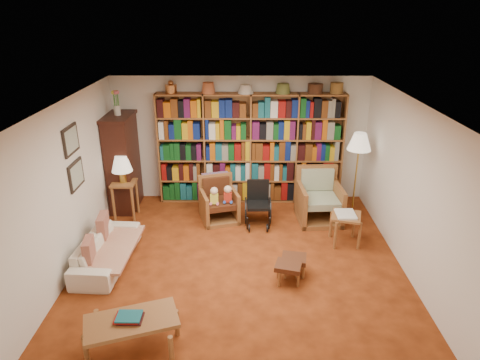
{
  "coord_description": "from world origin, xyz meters",
  "views": [
    {
      "loc": [
        0.05,
        -5.71,
        3.74
      ],
      "look_at": [
        0.01,
        0.6,
        1.15
      ],
      "focal_mm": 32.0,
      "sensor_mm": 36.0,
      "label": 1
    }
  ],
  "objects_px": {
    "footstool_a": "(294,260)",
    "coffee_table": "(132,323)",
    "armchair_leather": "(219,201)",
    "floor_lamp": "(359,145)",
    "wheelchair": "(258,205)",
    "sofa": "(107,250)",
    "armchair_sage": "(319,200)",
    "side_table_papers": "(346,220)",
    "side_table_lamp": "(125,192)",
    "footstool_b": "(288,267)"
  },
  "relations": [
    {
      "from": "side_table_lamp",
      "to": "armchair_sage",
      "type": "bearing_deg",
      "value": -0.38
    },
    {
      "from": "side_table_lamp",
      "to": "side_table_papers",
      "type": "distance_m",
      "value": 4.03
    },
    {
      "from": "side_table_lamp",
      "to": "armchair_leather",
      "type": "height_order",
      "value": "armchair_leather"
    },
    {
      "from": "armchair_leather",
      "to": "coffee_table",
      "type": "xyz_separation_m",
      "value": [
        -0.83,
        -3.33,
        0.02
      ]
    },
    {
      "from": "side_table_lamp",
      "to": "coffee_table",
      "type": "bearing_deg",
      "value": -74.52
    },
    {
      "from": "footstool_b",
      "to": "wheelchair",
      "type": "bearing_deg",
      "value": 101.86
    },
    {
      "from": "wheelchair",
      "to": "coffee_table",
      "type": "height_order",
      "value": "wheelchair"
    },
    {
      "from": "armchair_sage",
      "to": "coffee_table",
      "type": "distance_m",
      "value": 4.28
    },
    {
      "from": "armchair_leather",
      "to": "footstool_b",
      "type": "relative_size",
      "value": 1.97
    },
    {
      "from": "floor_lamp",
      "to": "footstool_a",
      "type": "bearing_deg",
      "value": -124.06
    },
    {
      "from": "coffee_table",
      "to": "side_table_papers",
      "type": "bearing_deg",
      "value": 39.09
    },
    {
      "from": "side_table_papers",
      "to": "coffee_table",
      "type": "xyz_separation_m",
      "value": [
        -2.98,
        -2.42,
        -0.08
      ]
    },
    {
      "from": "side_table_lamp",
      "to": "armchair_sage",
      "type": "xyz_separation_m",
      "value": [
        3.62,
        -0.02,
        -0.15
      ]
    },
    {
      "from": "coffee_table",
      "to": "armchair_leather",
      "type": "bearing_deg",
      "value": 75.94
    },
    {
      "from": "sofa",
      "to": "side_table_papers",
      "type": "distance_m",
      "value": 3.88
    },
    {
      "from": "floor_lamp",
      "to": "footstool_a",
      "type": "relative_size",
      "value": 4.03
    },
    {
      "from": "floor_lamp",
      "to": "coffee_table",
      "type": "height_order",
      "value": "floor_lamp"
    },
    {
      "from": "armchair_sage",
      "to": "wheelchair",
      "type": "xyz_separation_m",
      "value": [
        -1.14,
        -0.22,
        0.0
      ]
    },
    {
      "from": "side_table_lamp",
      "to": "floor_lamp",
      "type": "relative_size",
      "value": 0.44
    },
    {
      "from": "wheelchair",
      "to": "sofa",
      "type": "bearing_deg",
      "value": -150.52
    },
    {
      "from": "sofa",
      "to": "wheelchair",
      "type": "xyz_separation_m",
      "value": [
        2.38,
        1.34,
        0.14
      ]
    },
    {
      "from": "sofa",
      "to": "armchair_leather",
      "type": "xyz_separation_m",
      "value": [
        1.67,
        1.55,
        0.11
      ]
    },
    {
      "from": "footstool_a",
      "to": "coffee_table",
      "type": "xyz_separation_m",
      "value": [
        -2.03,
        -1.5,
        0.11
      ]
    },
    {
      "from": "footstool_a",
      "to": "footstool_b",
      "type": "distance_m",
      "value": 0.23
    },
    {
      "from": "side_table_papers",
      "to": "footstool_b",
      "type": "height_order",
      "value": "side_table_papers"
    },
    {
      "from": "armchair_sage",
      "to": "floor_lamp",
      "type": "xyz_separation_m",
      "value": [
        0.68,
        0.14,
        1.03
      ]
    },
    {
      "from": "footstool_a",
      "to": "armchair_sage",
      "type": "bearing_deg",
      "value": 70.41
    },
    {
      "from": "floor_lamp",
      "to": "coffee_table",
      "type": "bearing_deg",
      "value": -134.05
    },
    {
      "from": "footstool_a",
      "to": "floor_lamp",
      "type": "bearing_deg",
      "value": 55.94
    },
    {
      "from": "coffee_table",
      "to": "wheelchair",
      "type": "bearing_deg",
      "value": 63.66
    },
    {
      "from": "armchair_leather",
      "to": "footstool_a",
      "type": "xyz_separation_m",
      "value": [
        1.2,
        -1.83,
        -0.09
      ]
    },
    {
      "from": "coffee_table",
      "to": "footstool_b",
      "type": "bearing_deg",
      "value": 34.04
    },
    {
      "from": "armchair_sage",
      "to": "footstool_a",
      "type": "height_order",
      "value": "armchair_sage"
    },
    {
      "from": "footstool_b",
      "to": "coffee_table",
      "type": "distance_m",
      "value": 2.33
    },
    {
      "from": "floor_lamp",
      "to": "armchair_leather",
      "type": "bearing_deg",
      "value": -176.53
    },
    {
      "from": "floor_lamp",
      "to": "footstool_a",
      "type": "xyz_separation_m",
      "value": [
        -1.34,
        -1.98,
        -1.15
      ]
    },
    {
      "from": "armchair_leather",
      "to": "armchair_sage",
      "type": "relative_size",
      "value": 0.87
    },
    {
      "from": "footstool_a",
      "to": "coffee_table",
      "type": "height_order",
      "value": "coffee_table"
    },
    {
      "from": "armchair_leather",
      "to": "floor_lamp",
      "type": "relative_size",
      "value": 0.52
    },
    {
      "from": "sofa",
      "to": "footstool_b",
      "type": "height_order",
      "value": "sofa"
    },
    {
      "from": "sofa",
      "to": "footstool_a",
      "type": "xyz_separation_m",
      "value": [
        2.86,
        -0.27,
        0.02
      ]
    },
    {
      "from": "armchair_sage",
      "to": "floor_lamp",
      "type": "bearing_deg",
      "value": 11.79
    },
    {
      "from": "side_table_lamp",
      "to": "side_table_papers",
      "type": "xyz_separation_m",
      "value": [
        3.92,
        -0.94,
        -0.08
      ]
    },
    {
      "from": "sofa",
      "to": "footstool_a",
      "type": "height_order",
      "value": "sofa"
    },
    {
      "from": "floor_lamp",
      "to": "side_table_papers",
      "type": "bearing_deg",
      "value": -109.97
    },
    {
      "from": "coffee_table",
      "to": "side_table_lamp",
      "type": "bearing_deg",
      "value": 105.48
    },
    {
      "from": "sofa",
      "to": "coffee_table",
      "type": "xyz_separation_m",
      "value": [
        0.83,
        -1.78,
        0.13
      ]
    },
    {
      "from": "side_table_lamp",
      "to": "footstool_a",
      "type": "bearing_deg",
      "value": -32.13
    },
    {
      "from": "side_table_papers",
      "to": "footstool_a",
      "type": "height_order",
      "value": "side_table_papers"
    },
    {
      "from": "wheelchair",
      "to": "floor_lamp",
      "type": "bearing_deg",
      "value": 11.22
    }
  ]
}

